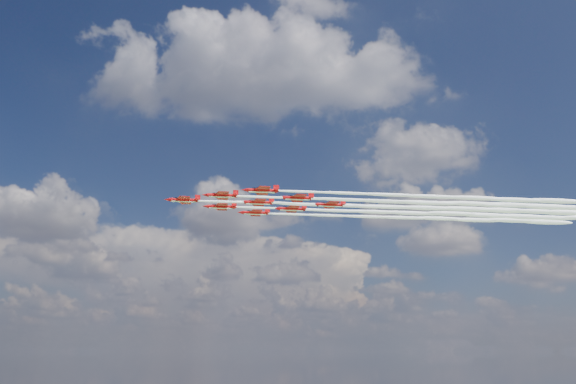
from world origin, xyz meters
name	(u,v)px	position (x,y,z in m)	size (l,w,h in m)	color
jet_lead	(367,206)	(29.75, 6.71, 80.42)	(113.80, 30.68, 2.56)	red
jet_row2_port	(409,202)	(41.81, 2.90, 80.42)	(113.80, 30.68, 2.56)	red
jet_row2_starb	(395,212)	(38.85, 15.50, 80.42)	(113.80, 30.68, 2.56)	red
jet_row3_port	(453,197)	(53.87, -0.91, 80.42)	(113.80, 30.68, 2.56)	red
jet_row3_centre	(436,208)	(50.91, 11.69, 80.42)	(113.80, 30.68, 2.56)	red
jet_row3_starb	(421,218)	(47.95, 24.28, 80.42)	(113.80, 30.68, 2.56)	red
jet_row4_port	(479,204)	(62.97, 7.87, 80.42)	(113.80, 30.68, 2.56)	red
jet_row4_starb	(461,214)	(60.01, 20.47, 80.42)	(113.80, 30.68, 2.56)	red
jet_tail	(502,211)	(72.07, 16.66, 80.42)	(113.80, 30.68, 2.56)	red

